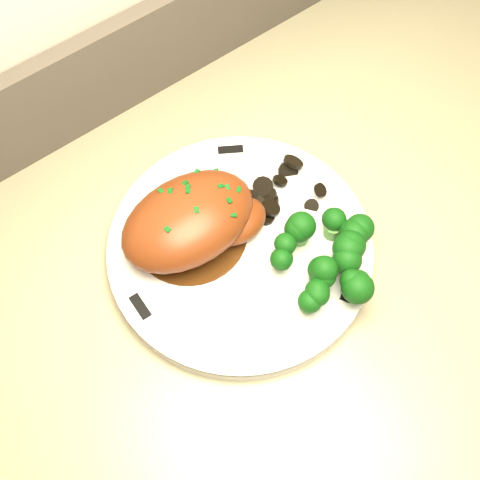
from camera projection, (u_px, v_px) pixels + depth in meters
plate at (240, 248)px, 0.63m from camera, size 0.36×0.36×0.02m
rim_accent_0 at (231, 150)px, 0.68m from camera, size 0.03×0.02×0.00m
rim_accent_1 at (140, 307)px, 0.59m from camera, size 0.01×0.03×0.00m
rim_accent_2 at (349, 289)px, 0.60m from camera, size 0.03×0.02×0.00m
gravy_pool at (190, 233)px, 0.63m from camera, size 0.12×0.12×0.00m
chicken_breast at (194, 220)px, 0.60m from camera, size 0.15×0.10×0.06m
mushroom_pile at (278, 198)px, 0.64m from camera, size 0.09×0.07×0.02m
broccoli_florets at (327, 254)px, 0.59m from camera, size 0.11×0.10×0.04m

